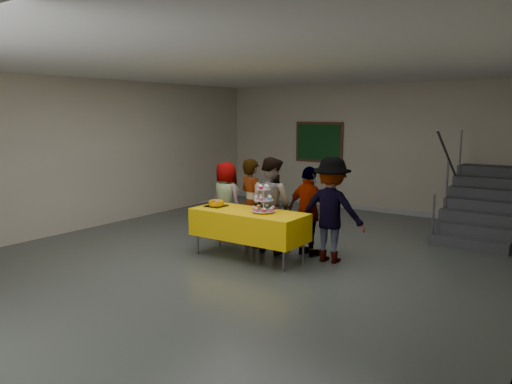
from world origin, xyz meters
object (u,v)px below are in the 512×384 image
bear_cake (216,203)px  cupcake_stand (264,202)px  schoolchild_d (309,211)px  schoolchild_e (331,210)px  schoolchild_c (271,205)px  bake_table (249,224)px  schoolchild_b (252,203)px  noticeboard (319,142)px  staircase (486,208)px  schoolchild_a (226,201)px

bear_cake → cupcake_stand: bearing=1.1°
schoolchild_d → schoolchild_e: schoolchild_e is taller
schoolchild_c → bake_table: bearing=92.0°
schoolchild_e → bake_table: bearing=21.6°
bear_cake → schoolchild_b: 0.67m
schoolchild_c → noticeboard: (-1.41, 4.31, 0.80)m
schoolchild_c → schoolchild_e: schoolchild_e is taller
bear_cake → noticeboard: 4.93m
bake_table → schoolchild_d: 1.00m
schoolchild_d → noticeboard: bearing=-52.1°
noticeboard → schoolchild_c: bearing=-71.9°
staircase → cupcake_stand: bearing=-122.2°
schoolchild_a → noticeboard: 4.16m
schoolchild_e → cupcake_stand: bearing=26.8°
schoolchild_d → schoolchild_b: bearing=15.4°
schoolchild_a → schoolchild_b: (0.71, -0.18, 0.05)m
schoolchild_e → bear_cake: bearing=11.9°
schoolchild_d → noticeboard: (-2.05, 4.16, 0.87)m
cupcake_stand → schoolchild_c: size_ratio=0.28×
bear_cake → schoolchild_b: schoolchild_b is taller
bake_table → schoolchild_d: schoolchild_d is taller
cupcake_stand → schoolchild_a: schoolchild_a is taller
schoolchild_a → staircase: bearing=-129.7°
staircase → bake_table: bearing=-124.7°
bake_table → schoolchild_b: size_ratio=1.22×
schoolchild_d → schoolchild_e: (0.44, -0.08, 0.09)m
schoolchild_d → schoolchild_e: bearing=-178.7°
schoolchild_a → schoolchild_e: bearing=-174.3°
schoolchild_c → bear_cake: bearing=44.5°
schoolchild_d → noticeboard: size_ratio=1.13×
bake_table → schoolchild_c: 0.59m
bear_cake → schoolchild_c: schoolchild_c is taller
cupcake_stand → schoolchild_b: size_ratio=0.29×
bake_table → cupcake_stand: 0.47m
schoolchild_a → staircase: size_ratio=0.60×
bake_table → cupcake_stand: bearing=6.3°
schoolchild_b → schoolchild_e: (1.53, -0.01, 0.05)m
bear_cake → staircase: bearing=49.2°
schoolchild_c → noticeboard: size_ratio=1.23×
schoolchild_c → schoolchild_d: bearing=-156.5°
schoolchild_a → schoolchild_e: 2.25m
bear_cake → schoolchild_d: (1.39, 0.67, -0.10)m
schoolchild_a → schoolchild_d: schoolchild_d is taller
schoolchild_d → bake_table: bearing=55.3°
schoolchild_b → schoolchild_e: bearing=-156.9°
noticeboard → staircase: bearing=-11.5°
schoolchild_b → noticeboard: noticeboard is taller
schoolchild_d → noticeboard: noticeboard is taller
bake_table → schoolchild_b: (-0.38, 0.61, 0.21)m
schoolchild_a → staircase: (3.86, 3.22, -0.23)m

